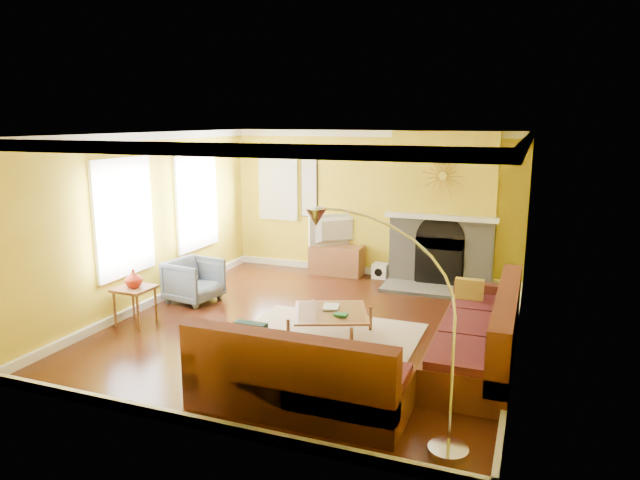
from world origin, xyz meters
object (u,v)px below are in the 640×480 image
at_px(media_console, 337,260).
at_px(side_table, 135,306).
at_px(sectional_sofa, 379,326).
at_px(coffee_table, 331,324).
at_px(armchair, 194,280).
at_px(arc_lamp, 387,332).

xyz_separation_m(media_console, side_table, (-1.80, -3.60, -0.00)).
height_order(sectional_sofa, coffee_table, sectional_sofa).
distance_m(coffee_table, media_console, 3.26).
relative_size(armchair, arc_lamp, 0.36).
xyz_separation_m(sectional_sofa, side_table, (-3.60, 0.00, -0.18)).
distance_m(sectional_sofa, side_table, 3.60).
relative_size(sectional_sofa, media_console, 3.69).
bearing_deg(coffee_table, sectional_sofa, -32.01).
bearing_deg(sectional_sofa, coffee_table, 147.99).
height_order(coffee_table, arc_lamp, arc_lamp).
xyz_separation_m(side_table, arc_lamp, (4.13, -1.70, 0.78)).
relative_size(sectional_sofa, armchair, 4.84).
bearing_deg(arc_lamp, sectional_sofa, 107.19).
bearing_deg(coffee_table, side_table, -169.88).
xyz_separation_m(armchair, side_table, (-0.20, -1.20, -0.07)).
height_order(coffee_table, armchair, armchair).
bearing_deg(side_table, arc_lamp, -22.39).
bearing_deg(side_table, sectional_sofa, -0.00).
xyz_separation_m(media_console, armchair, (-1.60, -2.40, 0.07)).
xyz_separation_m(sectional_sofa, coffee_table, (-0.80, 0.50, -0.26)).
xyz_separation_m(coffee_table, media_console, (-1.00, 3.10, 0.09)).
xyz_separation_m(coffee_table, arc_lamp, (1.33, -2.20, 0.87)).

